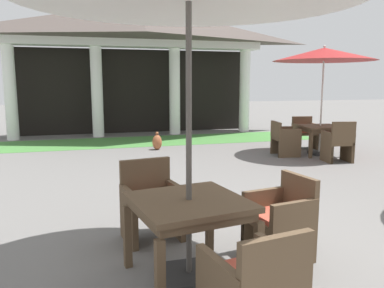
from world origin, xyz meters
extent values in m
plane|color=slate|center=(0.00, 0.00, 0.00)|extent=(60.00, 60.00, 0.00)
cylinder|color=white|center=(-3.85, 9.40, 1.44)|extent=(0.36, 0.36, 2.88)
cylinder|color=white|center=(-1.28, 9.40, 1.44)|extent=(0.36, 0.36, 2.88)
cylinder|color=white|center=(1.28, 9.40, 1.44)|extent=(0.36, 0.36, 2.88)
cylinder|color=white|center=(3.85, 9.40, 1.44)|extent=(0.36, 0.36, 2.88)
cube|color=white|center=(0.00, 9.40, 3.00)|extent=(8.51, 0.70, 0.24)
pyramid|color=#514742|center=(0.00, 9.40, 3.69)|extent=(8.91, 3.11, 1.13)
cube|color=black|center=(0.00, 10.30, 1.44)|extent=(8.31, 0.16, 2.88)
cube|color=#47843D|center=(0.00, 7.99, 0.00)|extent=(10.71, 2.12, 0.01)
cube|color=brown|center=(-0.91, -0.38, 0.72)|extent=(1.10, 1.10, 0.05)
cube|color=brown|center=(-0.91, -0.38, 0.65)|extent=(1.01, 1.01, 0.08)
cube|color=brown|center=(-1.28, -0.89, 0.31)|extent=(0.08, 0.08, 0.61)
cube|color=brown|center=(-0.41, -0.75, 0.31)|extent=(0.08, 0.08, 0.61)
cube|color=brown|center=(-1.42, -0.02, 0.31)|extent=(0.08, 0.08, 0.61)
cube|color=brown|center=(-0.55, 0.13, 0.31)|extent=(0.08, 0.08, 0.61)
cube|color=#2D2D2D|center=(-0.91, -0.38, 0.03)|extent=(0.51, 0.51, 0.06)
cylinder|color=#4C4742|center=(-0.91, -0.38, 1.27)|extent=(0.05, 0.05, 2.54)
cube|color=brown|center=(-1.07, 0.59, 0.40)|extent=(0.67, 0.59, 0.07)
cube|color=#C64C38|center=(-1.07, 0.59, 0.46)|extent=(0.62, 0.54, 0.05)
cube|color=brown|center=(-1.11, 0.82, 0.66)|extent=(0.60, 0.16, 0.45)
cube|color=brown|center=(-0.80, 0.64, 0.31)|extent=(0.14, 0.50, 0.62)
cube|color=brown|center=(-1.35, 0.55, 0.31)|extent=(0.14, 0.50, 0.62)
cube|color=brown|center=(-0.77, 0.42, 0.18)|extent=(0.06, 0.06, 0.37)
cube|color=brown|center=(-1.31, 0.33, 0.18)|extent=(0.06, 0.06, 0.37)
cube|color=brown|center=(-0.84, 0.86, 0.18)|extent=(0.06, 0.06, 0.37)
cube|color=brown|center=(-1.38, 0.77, 0.18)|extent=(0.06, 0.06, 0.37)
cube|color=brown|center=(-0.76, -1.36, 0.41)|extent=(0.61, 0.64, 0.07)
cube|color=#C64C38|center=(-0.76, -1.36, 0.47)|extent=(0.56, 0.59, 0.05)
cube|color=brown|center=(-0.71, -1.62, 0.66)|extent=(0.53, 0.14, 0.42)
cube|color=brown|center=(0.06, -0.22, 0.39)|extent=(0.62, 0.60, 0.07)
cube|color=#C64C38|center=(0.06, -0.22, 0.45)|extent=(0.57, 0.55, 0.05)
cube|color=brown|center=(0.31, -0.18, 0.63)|extent=(0.14, 0.52, 0.41)
cube|color=brown|center=(0.10, -0.46, 0.33)|extent=(0.54, 0.15, 0.65)
cube|color=brown|center=(0.02, 0.01, 0.33)|extent=(0.54, 0.15, 0.65)
cube|color=brown|center=(-0.14, -0.49, 0.18)|extent=(0.06, 0.06, 0.36)
cube|color=brown|center=(-0.21, -0.03, 0.18)|extent=(0.06, 0.06, 0.36)
cube|color=brown|center=(0.34, -0.42, 0.18)|extent=(0.06, 0.06, 0.36)
cube|color=brown|center=(0.26, 0.04, 0.18)|extent=(0.06, 0.06, 0.36)
cube|color=brown|center=(3.81, 4.65, 0.69)|extent=(1.02, 1.02, 0.05)
cube|color=brown|center=(3.81, 4.65, 0.62)|extent=(0.94, 0.94, 0.09)
cube|color=brown|center=(3.34, 4.30, 0.29)|extent=(0.08, 0.08, 0.58)
cube|color=brown|center=(4.16, 4.18, 0.29)|extent=(0.08, 0.08, 0.58)
cube|color=brown|center=(3.46, 5.12, 0.29)|extent=(0.08, 0.08, 0.58)
cube|color=brown|center=(4.28, 5.00, 0.29)|extent=(0.08, 0.08, 0.58)
cube|color=#2D2D2D|center=(3.81, 4.65, 0.04)|extent=(0.41, 0.41, 0.07)
cylinder|color=beige|center=(3.81, 4.65, 1.19)|extent=(0.04, 0.04, 2.39)
cone|color=maroon|center=(3.81, 4.65, 2.42)|extent=(2.41, 2.41, 0.31)
sphere|color=beige|center=(3.81, 4.65, 2.60)|extent=(0.06, 0.06, 0.06)
cube|color=brown|center=(3.68, 3.78, 0.42)|extent=(0.61, 0.59, 0.07)
cube|color=#C64C38|center=(3.68, 3.78, 0.48)|extent=(0.56, 0.54, 0.05)
cube|color=brown|center=(3.65, 3.55, 0.69)|extent=(0.54, 0.14, 0.46)
cube|color=brown|center=(3.44, 3.82, 0.34)|extent=(0.13, 0.52, 0.68)
cube|color=brown|center=(3.93, 3.75, 0.34)|extent=(0.13, 0.52, 0.68)
cube|color=brown|center=(3.48, 4.05, 0.19)|extent=(0.06, 0.06, 0.39)
cube|color=brown|center=(3.95, 3.98, 0.19)|extent=(0.06, 0.06, 0.39)
cube|color=brown|center=(3.41, 3.59, 0.19)|extent=(0.06, 0.06, 0.39)
cube|color=brown|center=(3.88, 3.52, 0.19)|extent=(0.06, 0.06, 0.39)
cube|color=brown|center=(3.93, 5.51, 0.42)|extent=(0.62, 0.57, 0.07)
cube|color=#C64C38|center=(3.93, 5.51, 0.48)|extent=(0.57, 0.53, 0.05)
cube|color=brown|center=(3.97, 5.74, 0.65)|extent=(0.56, 0.14, 0.39)
cube|color=brown|center=(4.19, 5.47, 0.34)|extent=(0.13, 0.50, 0.67)
cube|color=brown|center=(3.68, 5.55, 0.34)|extent=(0.13, 0.50, 0.67)
cube|color=brown|center=(4.15, 5.25, 0.19)|extent=(0.06, 0.06, 0.38)
cube|color=brown|center=(3.65, 5.33, 0.19)|extent=(0.06, 0.06, 0.38)
cube|color=brown|center=(4.21, 5.69, 0.19)|extent=(0.06, 0.06, 0.38)
cube|color=brown|center=(3.72, 5.76, 0.19)|extent=(0.06, 0.06, 0.38)
cube|color=brown|center=(2.95, 4.77, 0.42)|extent=(0.63, 0.67, 0.07)
cube|color=#C64C38|center=(2.95, 4.77, 0.48)|extent=(0.58, 0.62, 0.05)
cube|color=brown|center=(2.69, 4.81, 0.64)|extent=(0.15, 0.60, 0.38)
cube|color=brown|center=(2.99, 5.05, 0.34)|extent=(0.55, 0.14, 0.68)
cube|color=brown|center=(2.90, 4.50, 0.34)|extent=(0.55, 0.14, 0.68)
cube|color=brown|center=(3.23, 5.01, 0.19)|extent=(0.06, 0.06, 0.38)
cube|color=brown|center=(3.15, 4.47, 0.19)|extent=(0.06, 0.06, 0.38)
cube|color=brown|center=(2.74, 5.08, 0.19)|extent=(0.06, 0.06, 0.38)
cube|color=brown|center=(2.66, 4.54, 0.19)|extent=(0.06, 0.06, 0.38)
ellipsoid|color=#9E5633|center=(0.09, 6.43, 0.20)|extent=(0.25, 0.25, 0.40)
sphere|color=#9E5633|center=(0.09, 6.43, 0.44)|extent=(0.08, 0.08, 0.08)
camera|label=1|loc=(-1.80, -3.59, 1.77)|focal=36.46mm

